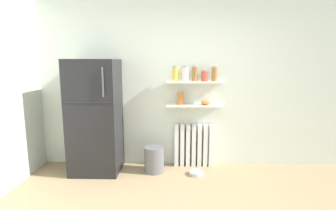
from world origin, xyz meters
The scene contains 14 objects.
back_wall centered at (0.00, 2.05, 1.30)m, with size 7.04×0.10×2.60m, color silver.
refrigerator centered at (-1.24, 1.69, 0.85)m, with size 0.72×0.65×1.70m.
radiator centered at (0.26, 1.92, 0.34)m, with size 0.61×0.12×0.68m.
wall_shelf_lower centered at (0.26, 1.89, 1.00)m, with size 0.88×0.22×0.03m, color white.
wall_shelf_upper centered at (0.26, 1.89, 1.36)m, with size 0.88×0.22×0.03m, color white.
storage_jar_0 centered at (-0.04, 1.89, 1.49)m, with size 0.09×0.09×0.23m.
storage_jar_1 centered at (0.11, 1.89, 1.48)m, with size 0.11×0.11×0.23m.
storage_jar_2 centered at (0.26, 1.89, 1.49)m, with size 0.09×0.09×0.23m.
storage_jar_3 centered at (0.40, 1.89, 1.46)m, with size 0.10×0.10×0.17m.
storage_jar_4 centered at (0.55, 1.89, 1.48)m, with size 0.09×0.09×0.23m.
vase centered at (0.04, 1.89, 1.11)m, with size 0.10×0.10×0.20m, color #CC7033.
shelf_bowl centered at (0.43, 1.89, 1.04)m, with size 0.15×0.15×0.07m, color orange.
trash_bin centered at (-0.36, 1.67, 0.20)m, with size 0.30×0.30×0.39m, color slate.
pet_food_bowl centered at (0.27, 1.58, 0.03)m, with size 0.21×0.21×0.05m, color #B7B7BC.
Camera 1 is at (-0.04, -2.07, 1.67)m, focal length 27.61 mm.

